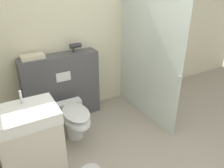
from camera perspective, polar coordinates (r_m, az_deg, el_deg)
The scene contains 7 objects.
wall_back at distance 3.59m, azimuth -9.03°, elevation 11.90°, with size 8.00×0.06×2.50m.
partition_panel at distance 3.55m, azimuth -12.92°, elevation -0.88°, with size 1.18×0.28×1.08m.
shower_glass at distance 3.43m, azimuth 9.07°, elevation 6.52°, with size 0.04×1.46×1.96m.
toilet at distance 3.12m, azimuth -9.62°, elevation -9.03°, with size 0.39×0.67×0.49m.
sink_vanity at distance 2.47m, azimuth -19.92°, elevation -16.08°, with size 0.57×0.47×1.13m.
hair_drier at distance 3.41m, azimuth -9.45°, elevation 9.83°, with size 0.20×0.07×0.14m.
folded_towel at distance 3.28m, azimuth -20.05°, elevation 6.70°, with size 0.32×0.19×0.06m.
Camera 1 is at (-1.25, -1.39, 2.08)m, focal length 35.00 mm.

